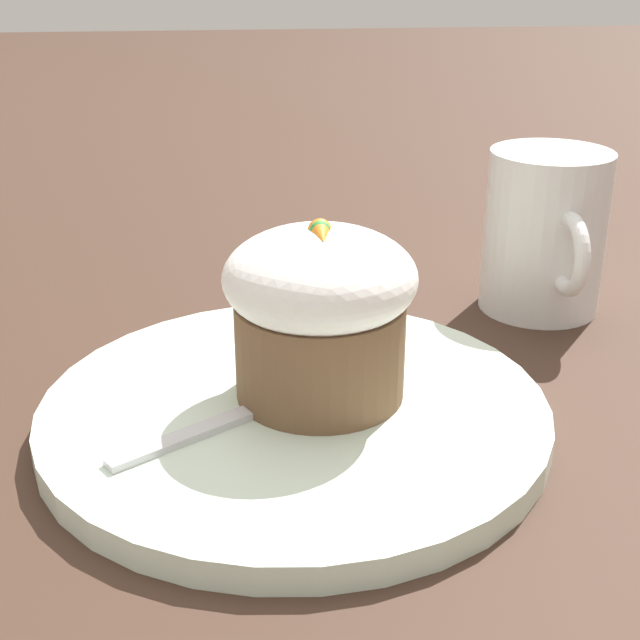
# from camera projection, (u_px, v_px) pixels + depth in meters

# --- Properties ---
(ground_plane) EXTENTS (4.00, 4.00, 0.00)m
(ground_plane) POSITION_uv_depth(u_px,v_px,m) (294.00, 425.00, 0.47)
(ground_plane) COLOR #3D281E
(dessert_plate) EXTENTS (0.27, 0.27, 0.01)m
(dessert_plate) POSITION_uv_depth(u_px,v_px,m) (294.00, 413.00, 0.47)
(dessert_plate) COLOR silver
(dessert_plate) RESTS_ON ground_plane
(carrot_cake) EXTENTS (0.10, 0.10, 0.10)m
(carrot_cake) POSITION_uv_depth(u_px,v_px,m) (320.00, 310.00, 0.45)
(carrot_cake) COLOR brown
(carrot_cake) RESTS_ON dessert_plate
(spoon) EXTENTS (0.08, 0.11, 0.01)m
(spoon) POSITION_uv_depth(u_px,v_px,m) (256.00, 408.00, 0.45)
(spoon) COLOR silver
(spoon) RESTS_ON dessert_plate
(coffee_cup) EXTENTS (0.11, 0.08, 0.11)m
(coffee_cup) POSITION_uv_depth(u_px,v_px,m) (545.00, 233.00, 0.60)
(coffee_cup) COLOR white
(coffee_cup) RESTS_ON ground_plane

